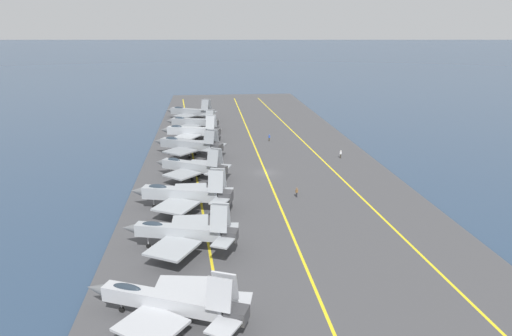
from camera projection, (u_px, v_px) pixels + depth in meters
ground_plane at (266, 175)px, 90.58m from camera, size 2000.00×2000.00×0.00m
carrier_deck at (266, 174)px, 90.52m from camera, size 219.03×49.90×0.40m
deck_stripe_foul_line at (333, 170)px, 91.89m from camera, size 196.97×8.57×0.01m
deck_stripe_centerline at (266, 173)px, 90.46m from camera, size 197.12×0.36×0.01m
deck_stripe_edge_line at (196, 175)px, 89.03m from camera, size 196.68×13.97×0.01m
parked_jet_nearest at (168, 301)px, 44.21m from camera, size 12.16×17.11×6.11m
parked_jet_second at (182, 232)px, 58.24m from camera, size 13.42×15.43×6.79m
parked_jet_third at (183, 194)px, 71.39m from camera, size 13.59×16.60×6.98m
parked_jet_fourth at (191, 166)px, 86.19m from camera, size 12.71×15.07×6.43m
parked_jet_fifth at (188, 145)px, 100.82m from camera, size 13.44×16.73×6.55m
parked_jet_sixth at (191, 131)px, 114.83m from camera, size 12.86×15.73×6.75m
parked_jet_seventh at (193, 122)px, 127.05m from camera, size 13.28×15.37×5.79m
parked_jet_eighth at (190, 112)px, 140.72m from camera, size 12.83×16.46×6.72m
crew_white_vest at (341, 154)px, 100.12m from camera, size 0.41×0.46×1.84m
crew_blue_vest at (269, 137)px, 115.01m from camera, size 0.30×0.41×1.79m
crew_brown_vest at (297, 192)px, 77.23m from camera, size 0.41×0.46×1.71m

